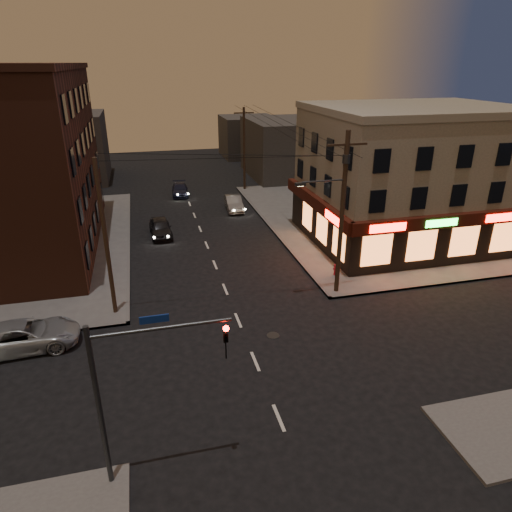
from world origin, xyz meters
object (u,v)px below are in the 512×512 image
object	(u,v)px
suv_cross	(24,336)
sedan_far	(180,190)
fire_hydrant	(336,269)
sedan_mid	(234,203)
sedan_near	(160,228)

from	to	relation	value
suv_cross	sedan_far	world-z (taller)	suv_cross
sedan_far	fire_hydrant	bearing A→B (deg)	-67.15
suv_cross	sedan_mid	world-z (taller)	suv_cross
sedan_near	sedan_far	bearing A→B (deg)	74.86
sedan_far	sedan_near	bearing A→B (deg)	-99.23
sedan_mid	fire_hydrant	bearing A→B (deg)	-74.01
sedan_near	fire_hydrant	size ratio (longest dim) A/B	5.26
sedan_near	sedan_mid	xyz separation A→B (m)	(7.47, 5.63, -0.02)
sedan_near	sedan_far	xyz separation A→B (m)	(2.83, 12.50, -0.11)
sedan_mid	sedan_far	bearing A→B (deg)	127.76
fire_hydrant	suv_cross	bearing A→B (deg)	-168.06
sedan_near	fire_hydrant	xyz separation A→B (m)	(11.13, -11.14, -0.14)
suv_cross	sedan_far	bearing A→B (deg)	-24.72
sedan_mid	suv_cross	bearing A→B (deg)	-122.51
sedan_far	fire_hydrant	xyz separation A→B (m)	(8.30, -23.64, -0.03)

